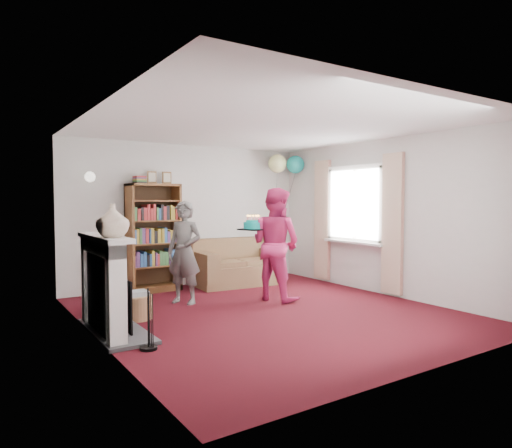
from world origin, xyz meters
TOP-DOWN VIEW (x-y plane):
  - ground at (0.00, 0.00)m, footprint 5.00×5.00m
  - wall_back at (0.00, 2.51)m, footprint 4.50×0.02m
  - wall_left at (-2.26, 0.00)m, footprint 0.02×5.00m
  - wall_right at (2.26, 0.00)m, footprint 0.02×5.00m
  - ceiling at (0.00, 0.00)m, footprint 4.50×5.00m
  - fireplace at (-2.09, 0.19)m, footprint 0.55×1.80m
  - window_bay at (2.21, 0.60)m, footprint 0.14×2.02m
  - wall_sconce at (-1.75, 2.36)m, footprint 0.16×0.23m
  - bookcase at (-0.77, 2.30)m, footprint 0.85×0.42m
  - sofa at (0.71, 2.06)m, footprint 1.55×0.82m
  - wicker_basket at (-1.61, 0.65)m, footprint 0.40×0.40m
  - person_striped at (-0.72, 1.15)m, footprint 0.61×0.66m
  - person_magenta at (0.55, 0.62)m, footprint 0.87×0.99m
  - birthday_cake at (0.24, 0.77)m, footprint 0.35×0.35m
  - balloons at (1.90, 2.13)m, footprint 0.93×0.52m
  - mantel_vase at (-2.12, -0.15)m, footprint 0.41×0.41m

SIDE VIEW (x-z plane):
  - ground at x=0.00m, z-range 0.00..0.00m
  - wicker_basket at x=-1.61m, z-range -0.02..0.34m
  - sofa at x=0.71m, z-range -0.10..0.72m
  - fireplace at x=-2.09m, z-range -0.05..1.07m
  - person_striped at x=-0.72m, z-range 0.00..1.51m
  - person_magenta at x=0.55m, z-range 0.00..1.70m
  - bookcase at x=-0.77m, z-range -0.12..1.88m
  - birthday_cake at x=0.24m, z-range 1.02..1.25m
  - window_bay at x=2.21m, z-range 0.10..2.30m
  - wall_back at x=0.00m, z-range 0.00..2.50m
  - wall_left at x=-2.26m, z-range 0.00..2.50m
  - wall_right at x=2.26m, z-range 0.00..2.50m
  - mantel_vase at x=-2.12m, z-range 1.12..1.48m
  - wall_sconce at x=-1.75m, z-range 1.80..1.96m
  - balloons at x=1.90m, z-range 1.34..3.10m
  - ceiling at x=0.00m, z-range 2.50..2.51m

